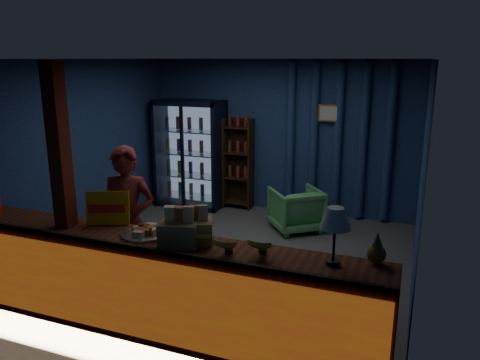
{
  "coord_description": "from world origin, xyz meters",
  "views": [
    {
      "loc": [
        2.23,
        -5.46,
        2.61
      ],
      "look_at": [
        0.19,
        -0.2,
        1.14
      ],
      "focal_mm": 35.0,
      "sensor_mm": 36.0,
      "label": 1
    }
  ],
  "objects_px": {
    "shopkeeper": "(128,222)",
    "table_lamp": "(335,220)",
    "pastry_tray": "(145,232)",
    "green_chair": "(296,209)"
  },
  "relations": [
    {
      "from": "shopkeeper",
      "to": "green_chair",
      "type": "relative_size",
      "value": 2.32
    },
    {
      "from": "shopkeeper",
      "to": "table_lamp",
      "type": "relative_size",
      "value": 3.41
    },
    {
      "from": "shopkeeper",
      "to": "green_chair",
      "type": "distance_m",
      "value": 2.96
    },
    {
      "from": "shopkeeper",
      "to": "pastry_tray",
      "type": "xyz_separation_m",
      "value": [
        0.54,
        -0.49,
        0.13
      ]
    },
    {
      "from": "pastry_tray",
      "to": "table_lamp",
      "type": "height_order",
      "value": "table_lamp"
    },
    {
      "from": "shopkeeper",
      "to": "table_lamp",
      "type": "height_order",
      "value": "shopkeeper"
    },
    {
      "from": "pastry_tray",
      "to": "shopkeeper",
      "type": "bearing_deg",
      "value": 137.85
    },
    {
      "from": "green_chair",
      "to": "pastry_tray",
      "type": "relative_size",
      "value": 1.55
    },
    {
      "from": "shopkeeper",
      "to": "table_lamp",
      "type": "distance_m",
      "value": 2.47
    },
    {
      "from": "shopkeeper",
      "to": "pastry_tray",
      "type": "distance_m",
      "value": 0.74
    }
  ]
}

